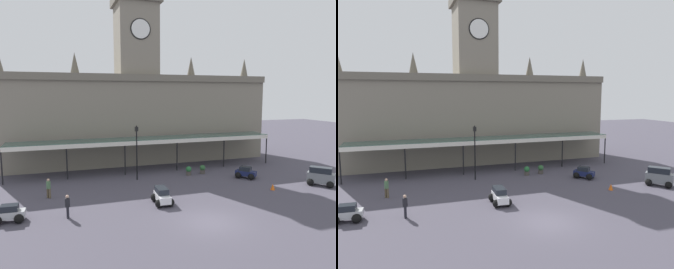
% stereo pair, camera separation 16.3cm
% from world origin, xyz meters
% --- Properties ---
extents(ground_plane, '(140.00, 140.00, 0.00)m').
position_xyz_m(ground_plane, '(0.00, 0.00, 0.00)').
color(ground_plane, '#46424E').
extents(station_building, '(33.23, 6.73, 20.43)m').
position_xyz_m(station_building, '(-0.00, 21.41, 6.42)').
color(station_building, gray).
rests_on(station_building, ground).
extents(entrance_canopy, '(29.84, 3.26, 3.68)m').
position_xyz_m(entrance_canopy, '(-0.00, 15.82, 3.54)').
color(entrance_canopy, '#38564C').
rests_on(entrance_canopy, ground).
extents(car_white_estate, '(1.62, 2.29, 1.27)m').
position_xyz_m(car_white_estate, '(-2.00, 4.57, 0.56)').
color(car_white_estate, silver).
rests_on(car_white_estate, ground).
extents(car_navy_sedan, '(2.19, 2.24, 1.19)m').
position_xyz_m(car_navy_sedan, '(8.54, 9.16, 0.50)').
color(car_navy_sedan, '#19214C').
rests_on(car_navy_sedan, ground).
extents(car_silver_sedan, '(2.09, 1.58, 1.19)m').
position_xyz_m(car_silver_sedan, '(-12.95, 4.46, 0.50)').
color(car_silver_sedan, '#B2B5BA').
rests_on(car_silver_sedan, ground).
extents(car_grey_van, '(2.46, 2.55, 1.77)m').
position_xyz_m(car_grey_van, '(13.78, 4.53, 0.81)').
color(car_grey_van, slate).
rests_on(car_grey_van, ground).
extents(pedestrian_near_entrance, '(0.34, 0.39, 1.67)m').
position_xyz_m(pedestrian_near_entrance, '(-9.17, 3.90, 0.91)').
color(pedestrian_near_entrance, black).
rests_on(pedestrian_near_entrance, ground).
extents(pedestrian_crossing_forecourt, '(0.34, 0.34, 1.67)m').
position_xyz_m(pedestrian_crossing_forecourt, '(-10.55, 8.94, 0.91)').
color(pedestrian_crossing_forecourt, brown).
rests_on(pedestrian_crossing_forecourt, ground).
extents(victorian_lamppost, '(0.30, 0.30, 5.52)m').
position_xyz_m(victorian_lamppost, '(-2.24, 12.16, 3.39)').
color(victorian_lamppost, black).
rests_on(victorian_lamppost, ground).
extents(traffic_cone, '(0.40, 0.40, 0.57)m').
position_xyz_m(traffic_cone, '(8.62, 4.83, 0.29)').
color(traffic_cone, orange).
rests_on(traffic_cone, ground).
extents(planter_forecourt_centre, '(0.60, 0.60, 0.96)m').
position_xyz_m(planter_forecourt_centre, '(5.07, 12.26, 0.49)').
color(planter_forecourt_centre, '#47423D').
rests_on(planter_forecourt_centre, ground).
extents(planter_by_canopy, '(0.60, 0.60, 0.96)m').
position_xyz_m(planter_by_canopy, '(3.39, 12.14, 0.49)').
color(planter_by_canopy, '#47423D').
rests_on(planter_by_canopy, ground).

